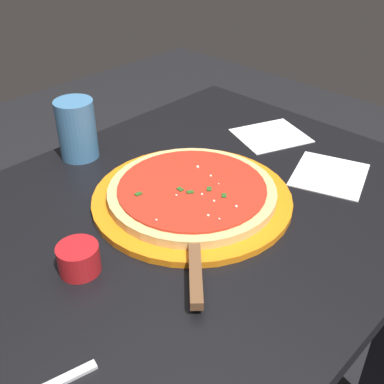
{
  "coord_description": "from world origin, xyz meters",
  "views": [
    {
      "loc": [
        -0.48,
        -0.49,
        1.27
      ],
      "look_at": [
        0.04,
        0.01,
        0.79
      ],
      "focal_mm": 45.09,
      "sensor_mm": 36.0,
      "label": 1
    }
  ],
  "objects_px": {
    "pizza": "(192,191)",
    "cup_tall_drink": "(79,129)",
    "serving_plate": "(192,198)",
    "cup_small_sauce": "(79,259)",
    "pizza_server": "(195,256)",
    "napkin_folded_right": "(329,175)",
    "napkin_loose_left": "(271,136)"
  },
  "relations": [
    {
      "from": "pizza",
      "to": "napkin_loose_left",
      "type": "height_order",
      "value": "pizza"
    },
    {
      "from": "cup_small_sauce",
      "to": "napkin_folded_right",
      "type": "height_order",
      "value": "cup_small_sauce"
    },
    {
      "from": "pizza_server",
      "to": "cup_small_sauce",
      "type": "relative_size",
      "value": 2.97
    },
    {
      "from": "pizza_server",
      "to": "cup_tall_drink",
      "type": "height_order",
      "value": "cup_tall_drink"
    },
    {
      "from": "serving_plate",
      "to": "napkin_folded_right",
      "type": "xyz_separation_m",
      "value": [
        0.25,
        -0.13,
        -0.01
      ]
    },
    {
      "from": "pizza",
      "to": "cup_small_sauce",
      "type": "relative_size",
      "value": 4.8
    },
    {
      "from": "pizza",
      "to": "cup_tall_drink",
      "type": "relative_size",
      "value": 2.45
    },
    {
      "from": "pizza_server",
      "to": "napkin_folded_right",
      "type": "xyz_separation_m",
      "value": [
        0.37,
        -0.01,
        -0.02
      ]
    },
    {
      "from": "cup_tall_drink",
      "to": "napkin_folded_right",
      "type": "xyz_separation_m",
      "value": [
        0.29,
        -0.42,
        -0.06
      ]
    },
    {
      "from": "napkin_loose_left",
      "to": "cup_small_sauce",
      "type": "bearing_deg",
      "value": -174.23
    },
    {
      "from": "pizza",
      "to": "cup_tall_drink",
      "type": "bearing_deg",
      "value": 97.26
    },
    {
      "from": "serving_plate",
      "to": "napkin_folded_right",
      "type": "bearing_deg",
      "value": -27.75
    },
    {
      "from": "cup_small_sauce",
      "to": "napkin_loose_left",
      "type": "xyz_separation_m",
      "value": [
        0.56,
        0.06,
        -0.02
      ]
    },
    {
      "from": "pizza",
      "to": "cup_small_sauce",
      "type": "height_order",
      "value": "cup_small_sauce"
    },
    {
      "from": "serving_plate",
      "to": "napkin_loose_left",
      "type": "height_order",
      "value": "serving_plate"
    },
    {
      "from": "pizza",
      "to": "pizza_server",
      "type": "bearing_deg",
      "value": -134.85
    },
    {
      "from": "pizza",
      "to": "napkin_folded_right",
      "type": "relative_size",
      "value": 2.07
    },
    {
      "from": "serving_plate",
      "to": "cup_tall_drink",
      "type": "distance_m",
      "value": 0.29
    },
    {
      "from": "napkin_folded_right",
      "to": "cup_small_sauce",
      "type": "bearing_deg",
      "value": 165.62
    },
    {
      "from": "serving_plate",
      "to": "pizza",
      "type": "height_order",
      "value": "pizza"
    },
    {
      "from": "serving_plate",
      "to": "cup_small_sauce",
      "type": "height_order",
      "value": "cup_small_sauce"
    },
    {
      "from": "pizza_server",
      "to": "serving_plate",
      "type": "bearing_deg",
      "value": 45.15
    },
    {
      "from": "pizza_server",
      "to": "cup_tall_drink",
      "type": "xyz_separation_m",
      "value": [
        0.08,
        0.41,
        0.04
      ]
    },
    {
      "from": "serving_plate",
      "to": "napkin_folded_right",
      "type": "distance_m",
      "value": 0.29
    },
    {
      "from": "pizza_server",
      "to": "napkin_loose_left",
      "type": "bearing_deg",
      "value": 21.67
    },
    {
      "from": "pizza_server",
      "to": "napkin_loose_left",
      "type": "xyz_separation_m",
      "value": [
        0.43,
        0.17,
        -0.02
      ]
    },
    {
      "from": "pizza_server",
      "to": "napkin_loose_left",
      "type": "relative_size",
      "value": 1.26
    },
    {
      "from": "serving_plate",
      "to": "cup_small_sauce",
      "type": "bearing_deg",
      "value": -178.84
    },
    {
      "from": "cup_tall_drink",
      "to": "cup_small_sauce",
      "type": "distance_m",
      "value": 0.36
    },
    {
      "from": "pizza",
      "to": "napkin_folded_right",
      "type": "bearing_deg",
      "value": -27.75
    },
    {
      "from": "napkin_folded_right",
      "to": "napkin_loose_left",
      "type": "height_order",
      "value": "same"
    },
    {
      "from": "cup_tall_drink",
      "to": "cup_small_sauce",
      "type": "height_order",
      "value": "cup_tall_drink"
    }
  ]
}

